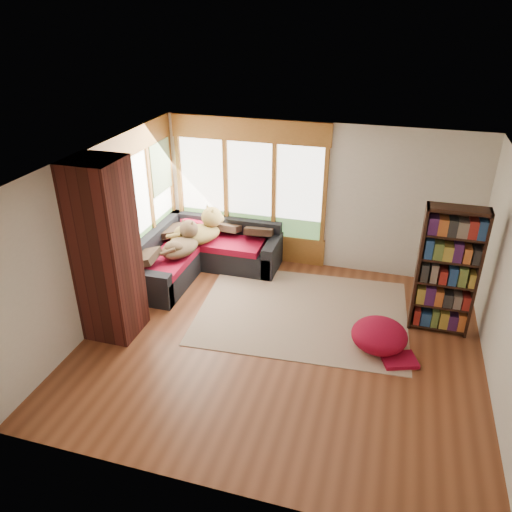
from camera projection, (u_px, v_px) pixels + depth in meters
The scene contains 17 objects.
floor at pixel (280, 343), 7.12m from camera, with size 5.50×5.50×0.00m, color brown.
ceiling at pixel (285, 167), 5.92m from camera, with size 5.50×5.50×0.00m, color white.
wall_back at pixel (316, 198), 8.65m from camera, with size 5.50×0.04×2.60m, color silver.
wall_front at pixel (217, 392), 4.39m from camera, with size 5.50×0.04×2.60m, color silver.
wall_left at pixel (97, 238), 7.20m from camera, with size 0.04×5.00×2.60m, color silver.
wall_right at pixel (511, 294), 5.84m from camera, with size 0.04×5.00×2.60m, color silver.
windows_back at pixel (250, 189), 8.90m from camera, with size 2.82×0.10×1.90m.
windows_left at pixel (139, 205), 8.19m from camera, with size 0.10×2.62×1.90m.
roller_blind at pixel (161, 167), 8.71m from camera, with size 0.03×0.72×0.90m, color gray.
brick_chimney at pixel (106, 251), 6.81m from camera, with size 0.70×0.70×2.60m, color #471914.
sectional_sofa at pixel (197, 255), 8.91m from camera, with size 2.20×2.20×0.80m.
area_rug at pixel (302, 312), 7.81m from camera, with size 3.19×2.44×0.01m, color beige.
bookshelf at pixel (447, 272), 6.99m from camera, with size 0.83×0.28×1.93m.
pouf at pixel (379, 335), 6.93m from camera, with size 0.78×0.78×0.42m, color maroon.
dog_tan at pixel (199, 227), 8.74m from camera, with size 1.05×1.07×0.53m.
dog_brindle at pixel (182, 240), 8.37m from camera, with size 0.64×0.89×0.45m.
throw_pillows at pixel (201, 226), 8.80m from camera, with size 1.98×1.68×0.45m.
Camera 1 is at (1.26, -5.61, 4.38)m, focal length 35.00 mm.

